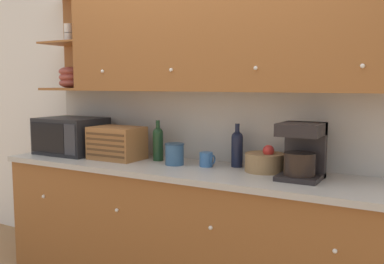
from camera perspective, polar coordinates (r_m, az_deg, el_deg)
wall_back at (r=3.26m, az=2.16°, el=2.90°), size 5.31×0.06×2.60m
counter_unit at (r=3.13m, az=-0.87°, el=-12.93°), size 2.93×0.65×0.92m
backsplash_panel at (r=3.24m, az=1.86°, el=0.82°), size 2.91×0.01×0.53m
upper_cabinets at (r=3.03m, az=3.30°, el=13.25°), size 2.91×0.34×0.83m
microwave at (r=3.70m, az=-15.81°, el=-0.48°), size 0.52×0.40×0.30m
bread_box at (r=3.35m, az=-9.98°, el=-1.45°), size 0.39×0.28×0.25m
wine_bottle at (r=3.24m, az=-4.56°, el=-1.39°), size 0.08×0.08×0.31m
storage_canister at (r=3.07m, az=-2.34°, el=-2.95°), size 0.14×0.14×0.16m
mug at (r=3.01m, az=1.95°, el=-3.68°), size 0.11×0.09×0.10m
second_wine_bottle at (r=3.00m, az=6.03°, el=-2.04°), size 0.08×0.08×0.30m
fruit_basket at (r=2.88m, az=9.68°, el=-3.94°), size 0.26×0.26×0.18m
coffee_maker at (r=2.69m, az=14.46°, el=-2.43°), size 0.25×0.27×0.34m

